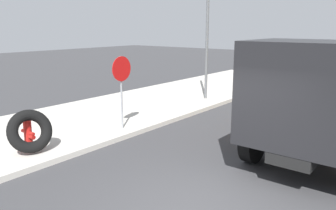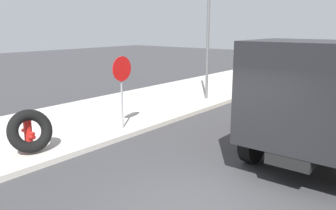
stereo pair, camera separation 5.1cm
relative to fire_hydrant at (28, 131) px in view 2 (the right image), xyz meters
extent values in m
cube|color=#BCB7AD|center=(0.32, 1.43, -0.57)|extent=(36.00, 5.00, 0.15)
cylinder|color=red|center=(0.00, 0.01, -0.12)|extent=(0.20, 0.20, 0.75)
sphere|color=red|center=(0.00, 0.01, 0.31)|extent=(0.23, 0.23, 0.23)
cylinder|color=red|center=(0.00, -0.18, -0.03)|extent=(0.09, 0.16, 0.09)
cylinder|color=red|center=(0.00, 0.19, -0.03)|extent=(0.09, 0.16, 0.09)
cylinder|color=red|center=(0.00, -0.18, -0.12)|extent=(0.11, 0.16, 0.11)
torus|color=black|center=(-0.09, -0.26, 0.08)|extent=(1.24, 0.91, 1.14)
cylinder|color=gray|center=(2.87, -0.51, 0.64)|extent=(0.06, 0.06, 2.26)
cylinder|color=red|center=(2.87, -0.55, 1.39)|extent=(0.76, 0.02, 0.76)
cube|color=black|center=(3.01, -6.01, 1.26)|extent=(2.00, 2.50, 2.20)
cube|color=black|center=(5.51, -6.01, 0.03)|extent=(7.00, 0.90, 0.24)
cylinder|color=black|center=(3.21, -4.76, -0.09)|extent=(1.10, 0.30, 1.10)
cylinder|color=black|center=(7.81, -4.76, -0.09)|extent=(1.10, 0.30, 1.10)
cylinder|color=#595B5E|center=(8.40, -0.10, 2.38)|extent=(0.12, 0.12, 5.74)
camera|label=1|loc=(-4.38, -8.09, 2.65)|focal=36.65mm
camera|label=2|loc=(-4.35, -8.13, 2.65)|focal=36.65mm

